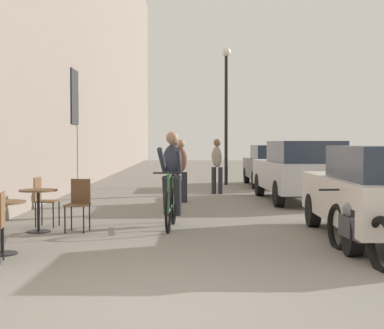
{
  "coord_description": "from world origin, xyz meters",
  "views": [
    {
      "loc": [
        0.29,
        -5.25,
        1.51
      ],
      "look_at": [
        0.47,
        12.41,
        0.85
      ],
      "focal_mm": 54.3,
      "sensor_mm": 36.0,
      "label": 1
    }
  ],
  "objects_px": {
    "cafe_table_mid": "(38,201)",
    "cafe_chair_mid_toward_street": "(79,201)",
    "parked_car_third": "(273,165)",
    "pedestrian_mid": "(181,167)",
    "parked_car_second": "(301,170)",
    "street_lamp": "(226,98)",
    "cyclist_on_bicycle": "(172,182)",
    "parked_car_nearest": "(382,192)",
    "cafe_table_near": "(2,216)",
    "parked_motorcycle": "(358,228)",
    "pedestrian_near": "(174,170)",
    "cafe_chair_mid_toward_wall": "(43,198)",
    "pedestrian_far": "(217,163)"
  },
  "relations": [
    {
      "from": "cafe_table_mid",
      "to": "cafe_chair_mid_toward_street",
      "type": "relative_size",
      "value": 0.81
    },
    {
      "from": "cafe_chair_mid_toward_street",
      "to": "parked_car_third",
      "type": "xyz_separation_m",
      "value": [
        4.84,
        10.28,
        0.22
      ]
    },
    {
      "from": "pedestrian_mid",
      "to": "parked_car_second",
      "type": "distance_m",
      "value": 3.11
    },
    {
      "from": "cafe_chair_mid_toward_street",
      "to": "street_lamp",
      "type": "relative_size",
      "value": 0.18
    },
    {
      "from": "cyclist_on_bicycle",
      "to": "parked_car_nearest",
      "type": "height_order",
      "value": "cyclist_on_bicycle"
    },
    {
      "from": "cyclist_on_bicycle",
      "to": "street_lamp",
      "type": "distance_m",
      "value": 10.77
    },
    {
      "from": "cafe_table_mid",
      "to": "street_lamp",
      "type": "height_order",
      "value": "street_lamp"
    },
    {
      "from": "cafe_table_mid",
      "to": "street_lamp",
      "type": "relative_size",
      "value": 0.15
    },
    {
      "from": "cafe_table_near",
      "to": "street_lamp",
      "type": "relative_size",
      "value": 0.15
    },
    {
      "from": "street_lamp",
      "to": "parked_motorcycle",
      "type": "xyz_separation_m",
      "value": [
        0.8,
        -13.27,
        -2.7
      ]
    },
    {
      "from": "pedestrian_near",
      "to": "parked_car_second",
      "type": "relative_size",
      "value": 0.37
    },
    {
      "from": "cafe_chair_mid_toward_street",
      "to": "cafe_chair_mid_toward_wall",
      "type": "relative_size",
      "value": 1.0
    },
    {
      "from": "cafe_table_near",
      "to": "cafe_chair_mid_toward_street",
      "type": "height_order",
      "value": "cafe_chair_mid_toward_street"
    },
    {
      "from": "parked_car_second",
      "to": "cafe_chair_mid_toward_street",
      "type": "bearing_deg",
      "value": -133.64
    },
    {
      "from": "cafe_table_mid",
      "to": "parked_car_third",
      "type": "bearing_deg",
      "value": 61.97
    },
    {
      "from": "cafe_table_near",
      "to": "cafe_table_mid",
      "type": "bearing_deg",
      "value": 90.18
    },
    {
      "from": "cafe_table_mid",
      "to": "cafe_chair_mid_toward_wall",
      "type": "relative_size",
      "value": 0.81
    },
    {
      "from": "cyclist_on_bicycle",
      "to": "pedestrian_mid",
      "type": "distance_m",
      "value": 4.24
    },
    {
      "from": "cafe_chair_mid_toward_street",
      "to": "parked_car_third",
      "type": "distance_m",
      "value": 11.36
    },
    {
      "from": "pedestrian_far",
      "to": "parked_car_nearest",
      "type": "bearing_deg",
      "value": -75.57
    },
    {
      "from": "cafe_table_near",
      "to": "street_lamp",
      "type": "height_order",
      "value": "street_lamp"
    },
    {
      "from": "cafe_table_near",
      "to": "cafe_chair_mid_toward_street",
      "type": "xyz_separation_m",
      "value": [
        0.66,
        2.03,
        -0.0
      ]
    },
    {
      "from": "cafe_table_mid",
      "to": "pedestrian_near",
      "type": "bearing_deg",
      "value": 52.04
    },
    {
      "from": "cafe_chair_mid_toward_wall",
      "to": "parked_motorcycle",
      "type": "bearing_deg",
      "value": -31.4
    },
    {
      "from": "parked_car_nearest",
      "to": "cafe_chair_mid_toward_street",
      "type": "bearing_deg",
      "value": 168.63
    },
    {
      "from": "parked_car_third",
      "to": "pedestrian_near",
      "type": "bearing_deg",
      "value": -113.65
    },
    {
      "from": "cyclist_on_bicycle",
      "to": "pedestrian_mid",
      "type": "bearing_deg",
      "value": 88.35
    },
    {
      "from": "cafe_chair_mid_toward_wall",
      "to": "parked_motorcycle",
      "type": "distance_m",
      "value": 5.64
    },
    {
      "from": "pedestrian_far",
      "to": "parked_car_second",
      "type": "relative_size",
      "value": 0.37
    },
    {
      "from": "parked_car_nearest",
      "to": "cafe_chair_mid_toward_wall",
      "type": "bearing_deg",
      "value": 164.58
    },
    {
      "from": "pedestrian_near",
      "to": "parked_car_third",
      "type": "bearing_deg",
      "value": 66.35
    },
    {
      "from": "cafe_chair_mid_toward_street",
      "to": "cafe_chair_mid_toward_wall",
      "type": "xyz_separation_m",
      "value": [
        -0.74,
        0.57,
        0.0
      ]
    },
    {
      "from": "cafe_chair_mid_toward_street",
      "to": "parked_motorcycle",
      "type": "height_order",
      "value": "cafe_chair_mid_toward_street"
    },
    {
      "from": "cafe_table_near",
      "to": "cafe_table_mid",
      "type": "xyz_separation_m",
      "value": [
        -0.01,
        1.95,
        0.0
      ]
    },
    {
      "from": "cafe_chair_mid_toward_street",
      "to": "parked_motorcycle",
      "type": "distance_m",
      "value": 4.71
    },
    {
      "from": "cafe_table_mid",
      "to": "pedestrian_far",
      "type": "xyz_separation_m",
      "value": [
        3.42,
        7.29,
        0.39
      ]
    },
    {
      "from": "cafe_chair_mid_toward_wall",
      "to": "parked_car_second",
      "type": "bearing_deg",
      "value": 38.83
    },
    {
      "from": "cafe_chair_mid_toward_wall",
      "to": "street_lamp",
      "type": "height_order",
      "value": "street_lamp"
    },
    {
      "from": "cafe_table_near",
      "to": "street_lamp",
      "type": "bearing_deg",
      "value": 73.09
    },
    {
      "from": "pedestrian_far",
      "to": "street_lamp",
      "type": "distance_m",
      "value": 4.32
    },
    {
      "from": "parked_motorcycle",
      "to": "cafe_table_near",
      "type": "bearing_deg",
      "value": 175.86
    },
    {
      "from": "cafe_table_near",
      "to": "cafe_table_mid",
      "type": "height_order",
      "value": "same"
    },
    {
      "from": "cyclist_on_bicycle",
      "to": "parked_motorcycle",
      "type": "xyz_separation_m",
      "value": [
        2.5,
        -2.88,
        -0.41
      ]
    },
    {
      "from": "parked_car_second",
      "to": "parked_car_nearest",
      "type": "bearing_deg",
      "value": -89.34
    },
    {
      "from": "cyclist_on_bicycle",
      "to": "parked_motorcycle",
      "type": "relative_size",
      "value": 0.82
    },
    {
      "from": "pedestrian_mid",
      "to": "parked_motorcycle",
      "type": "distance_m",
      "value": 7.52
    },
    {
      "from": "pedestrian_mid",
      "to": "street_lamp",
      "type": "bearing_deg",
      "value": 75.63
    },
    {
      "from": "parked_motorcycle",
      "to": "cafe_chair_mid_toward_street",
      "type": "bearing_deg",
      "value": 149.79
    },
    {
      "from": "cafe_chair_mid_toward_street",
      "to": "parked_car_second",
      "type": "distance_m",
      "value": 6.94
    },
    {
      "from": "street_lamp",
      "to": "parked_car_nearest",
      "type": "height_order",
      "value": "street_lamp"
    }
  ]
}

